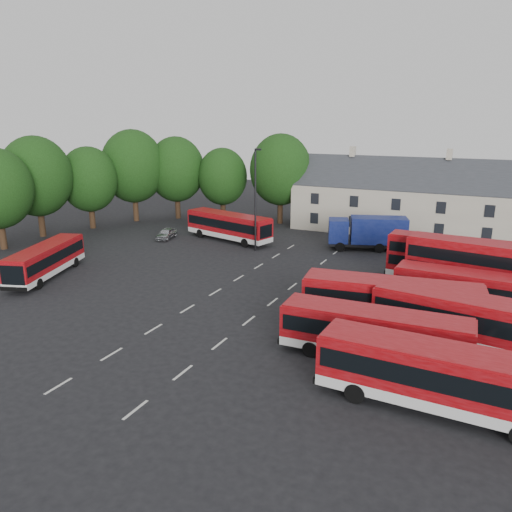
# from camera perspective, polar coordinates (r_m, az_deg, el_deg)

# --- Properties ---
(ground) EXTENTS (140.00, 140.00, 0.00)m
(ground) POSITION_cam_1_polar(r_m,az_deg,el_deg) (38.29, -6.20, -5.04)
(ground) COLOR black
(ground) RESTS_ON ground
(lane_markings) EXTENTS (5.15, 33.80, 0.01)m
(lane_markings) POSITION_cam_1_polar(r_m,az_deg,el_deg) (38.74, -1.48, -4.69)
(lane_markings) COLOR beige
(lane_markings) RESTS_ON ground
(treeline) EXTENTS (29.92, 32.59, 12.01)m
(treeline) POSITION_cam_1_polar(r_m,az_deg,el_deg) (64.09, -13.08, 9.13)
(treeline) COLOR black
(treeline) RESTS_ON ground
(terrace_houses) EXTENTS (35.70, 7.13, 10.06)m
(terrace_houses) POSITION_cam_1_polar(r_m,az_deg,el_deg) (61.23, 20.74, 5.57)
(terrace_houses) COLOR beige
(terrace_houses) RESTS_ON ground
(bus_row_a) EXTENTS (11.35, 2.96, 3.19)m
(bus_row_a) POSITION_cam_1_polar(r_m,az_deg,el_deg) (25.30, 20.24, -12.50)
(bus_row_a) COLOR silver
(bus_row_a) RESTS_ON ground
(bus_row_b) EXTENTS (10.62, 2.89, 2.98)m
(bus_row_b) POSITION_cam_1_polar(r_m,az_deg,el_deg) (29.23, 13.35, -8.32)
(bus_row_b) COLOR silver
(bus_row_b) RESTS_ON ground
(bus_row_c) EXTENTS (11.79, 4.23, 3.26)m
(bus_row_c) POSITION_cam_1_polar(r_m,az_deg,el_deg) (32.18, 23.56, -6.65)
(bus_row_c) COLOR silver
(bus_row_c) RESTS_ON ground
(bus_row_d) EXTENTS (11.65, 4.11, 3.22)m
(bus_row_d) POSITION_cam_1_polar(r_m,az_deg,el_deg) (33.90, 15.19, -4.79)
(bus_row_d) COLOR silver
(bus_row_d) RESTS_ON ground
(bus_row_e) EXTENTS (10.73, 2.99, 3.00)m
(bus_row_e) POSITION_cam_1_polar(r_m,az_deg,el_deg) (38.08, 23.58, -3.54)
(bus_row_e) COLOR silver
(bus_row_e) RESTS_ON ground
(bus_dd_south) EXTENTS (10.76, 3.86, 4.32)m
(bus_dd_south) POSITION_cam_1_polar(r_m,az_deg,el_deg) (41.86, 24.01, -0.99)
(bus_dd_south) COLOR silver
(bus_dd_south) RESTS_ON ground
(bus_dd_north) EXTENTS (9.81, 2.73, 3.98)m
(bus_dd_north) POSITION_cam_1_polar(r_m,az_deg,el_deg) (43.99, 21.18, -0.19)
(bus_dd_north) COLOR silver
(bus_dd_north) RESTS_ON ground
(bus_west) EXTENTS (5.29, 10.01, 2.78)m
(bus_west) POSITION_cam_1_polar(r_m,az_deg,el_deg) (46.75, -22.90, -0.25)
(bus_west) COLOR silver
(bus_west) RESTS_ON ground
(bus_north) EXTENTS (11.14, 5.16, 3.07)m
(bus_north) POSITION_cam_1_polar(r_m,az_deg,el_deg) (56.02, -3.15, 3.61)
(bus_north) COLOR silver
(bus_north) RESTS_ON ground
(box_truck) EXTENTS (8.34, 4.95, 3.48)m
(box_truck) POSITION_cam_1_polar(r_m,az_deg,el_deg) (53.28, 12.74, 2.75)
(box_truck) COLOR black
(box_truck) RESTS_ON ground
(silver_car) EXTENTS (2.18, 3.87, 1.24)m
(silver_car) POSITION_cam_1_polar(r_m,az_deg,el_deg) (57.92, -10.20, 2.55)
(silver_car) COLOR #A3A4AA
(silver_car) RESTS_ON ground
(lamppost) EXTENTS (0.73, 0.32, 10.48)m
(lamppost) POSITION_cam_1_polar(r_m,az_deg,el_deg) (50.78, -0.05, 6.69)
(lamppost) COLOR black
(lamppost) RESTS_ON ground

